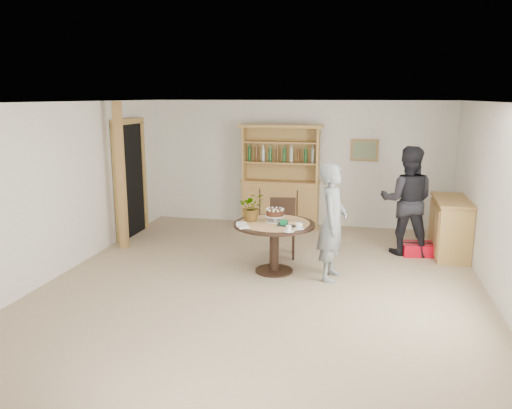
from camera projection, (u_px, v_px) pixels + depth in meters
The scene contains 17 objects.
ground at pixel (263, 285), 6.97m from camera, with size 7.00×7.00×0.00m, color tan.
room_shell at pixel (264, 161), 6.60m from camera, with size 6.04×7.04×2.52m.
doorway at pixel (130, 177), 9.25m from camera, with size 0.13×1.10×2.18m.
pine_post at pixel (121, 177), 8.41m from camera, with size 0.12×0.12×2.50m, color tan.
hutch at pixel (281, 193), 9.98m from camera, with size 1.62×0.54×2.04m.
sideboard at pixel (450, 227), 8.21m from camera, with size 0.54×1.26×0.94m.
dining_table at pixel (274, 233), 7.36m from camera, with size 1.20×1.20×0.76m.
dining_chair at pixel (282, 223), 8.17m from camera, with size 0.48×0.48×0.95m.
birthday_cake at pixel (275, 214), 7.35m from camera, with size 0.30×0.30×0.20m.
flower_vase at pixel (252, 207), 7.40m from camera, with size 0.38×0.33×0.42m, color #3F7233.
gift_tray at pixel (288, 224), 7.16m from camera, with size 0.30×0.20×0.08m.
coffee_cup_a at pixel (299, 226), 6.97m from camera, with size 0.15×0.15×0.09m.
coffee_cup_b at pixel (289, 229), 6.83m from camera, with size 0.15×0.15×0.08m.
napkins at pixel (242, 225), 7.11m from camera, with size 0.24×0.33×0.03m.
teen_boy at pixel (332, 222), 7.04m from camera, with size 0.61×0.40×1.67m, color slate.
adult_person at pixel (407, 201), 8.18m from camera, with size 0.87×0.68×1.80m, color black.
red_suitcase at pixel (420, 249), 8.26m from camera, with size 0.65×0.48×0.21m.
Camera 1 is at (1.29, -6.44, 2.57)m, focal length 35.00 mm.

